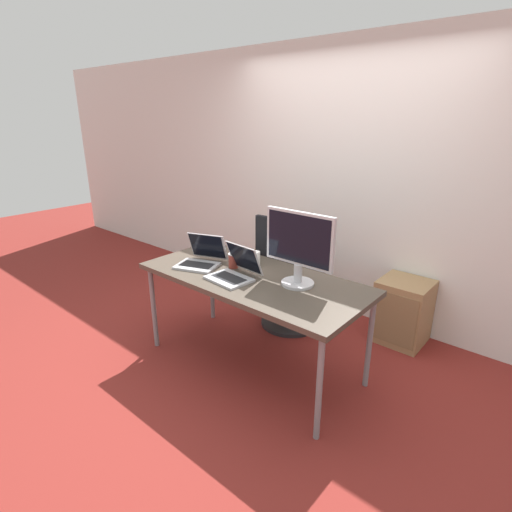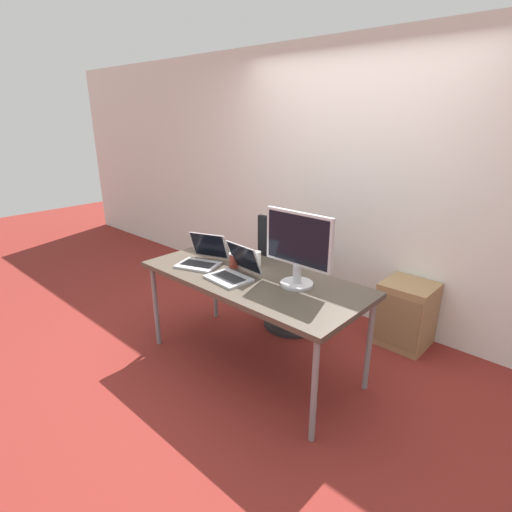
# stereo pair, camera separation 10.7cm
# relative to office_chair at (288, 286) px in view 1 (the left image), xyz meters

# --- Properties ---
(ground_plane) EXTENTS (14.00, 14.00, 0.00)m
(ground_plane) POSITION_rel_office_chair_xyz_m (0.15, -0.67, -0.43)
(ground_plane) COLOR maroon
(wall_back) EXTENTS (10.00, 0.05, 2.60)m
(wall_back) POSITION_rel_office_chair_xyz_m (0.15, 0.71, 0.87)
(wall_back) COLOR silver
(wall_back) RESTS_ON ground_plane
(desk) EXTENTS (1.77, 0.80, 0.78)m
(desk) POSITION_rel_office_chair_xyz_m (0.15, -0.67, 0.30)
(desk) COLOR #473D33
(desk) RESTS_ON ground_plane
(office_chair) EXTENTS (0.56, 0.59, 1.11)m
(office_chair) POSITION_rel_office_chair_xyz_m (0.00, 0.00, 0.00)
(office_chair) COLOR #232326
(office_chair) RESTS_ON ground_plane
(cabinet_left) EXTENTS (0.42, 0.41, 0.57)m
(cabinet_left) POSITION_rel_office_chair_xyz_m (-0.44, 0.47, -0.14)
(cabinet_left) COLOR #99754C
(cabinet_left) RESTS_ON ground_plane
(cabinet_right) EXTENTS (0.42, 0.41, 0.57)m
(cabinet_right) POSITION_rel_office_chair_xyz_m (0.92, 0.47, -0.14)
(cabinet_right) COLOR #99754C
(cabinet_right) RESTS_ON ground_plane
(water_bottle) EXTENTS (0.08, 0.08, 0.24)m
(water_bottle) POSITION_rel_office_chair_xyz_m (-0.44, 0.47, 0.26)
(water_bottle) COLOR silver
(water_bottle) RESTS_ON cabinet_left
(laptop_left) EXTENTS (0.34, 0.35, 0.24)m
(laptop_left) POSITION_rel_office_chair_xyz_m (0.07, -0.79, 0.40)
(laptop_left) COLOR #ADADB2
(laptop_left) RESTS_ON desk
(laptop_right) EXTENTS (0.39, 0.42, 0.24)m
(laptop_right) POSITION_rel_office_chair_xyz_m (-0.32, -0.76, 0.40)
(laptop_right) COLOR #ADADB2
(laptop_right) RESTS_ON desk
(monitor) EXTENTS (0.55, 0.24, 0.53)m
(monitor) POSITION_rel_office_chair_xyz_m (0.50, -0.58, 0.63)
(monitor) COLOR #B7B7BC
(monitor) RESTS_ON desk
(coffee_cup_white) EXTENTS (0.08, 0.08, 0.11)m
(coffee_cup_white) POSITION_rel_office_chair_xyz_m (0.01, -0.48, 0.40)
(coffee_cup_white) COLOR white
(coffee_cup_white) RESTS_ON desk
(coffee_cup_brown) EXTENTS (0.08, 0.08, 0.12)m
(coffee_cup_brown) POSITION_rel_office_chair_xyz_m (-0.08, -0.63, 0.41)
(coffee_cup_brown) COLOR maroon
(coffee_cup_brown) RESTS_ON desk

